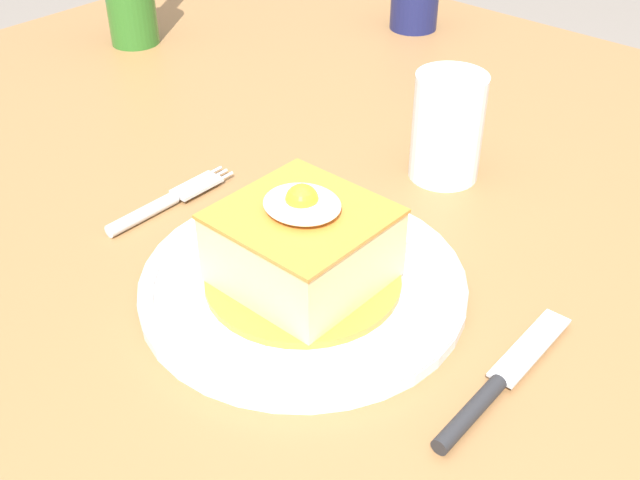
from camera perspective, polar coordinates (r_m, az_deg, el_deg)
dining_table at (r=0.80m, az=4.20°, el=-2.06°), size 1.34×1.03×0.72m
main_plate at (r=0.62m, az=-1.24°, el=-3.15°), size 0.26×0.26×0.02m
sandwich_meal at (r=0.60m, az=-1.28°, el=-0.57°), size 0.16×0.16×0.09m
fork at (r=0.73m, az=-11.57°, el=2.56°), size 0.02×0.14×0.01m
knife at (r=0.55m, az=12.24°, el=-10.89°), size 0.02×0.17×0.01m
drinking_glass at (r=0.76m, az=9.26°, el=7.68°), size 0.07×0.07×0.10m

